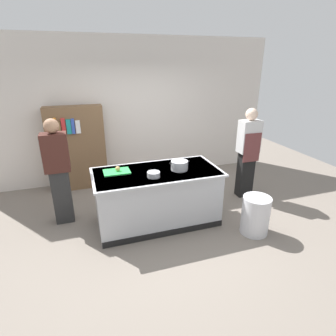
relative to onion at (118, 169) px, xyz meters
name	(u,v)px	position (x,y,z in m)	size (l,w,h in m)	color
ground_plane	(158,221)	(0.58, -0.15, -0.96)	(10.00, 10.00, 0.00)	slate
back_wall	(129,111)	(0.58, 1.95, 0.54)	(6.40, 0.12, 3.00)	silver
counter_island	(157,196)	(0.58, -0.16, -0.49)	(1.98, 0.98, 0.90)	#B7BABF
cutting_board	(117,172)	(-0.02, 0.00, -0.05)	(0.40, 0.28, 0.02)	green
onion	(118,169)	(0.00, 0.00, 0.00)	(0.07, 0.07, 0.07)	tan
stock_pot	(179,165)	(0.94, -0.20, 0.02)	(0.33, 0.27, 0.15)	#B7BABF
mixing_bowl	(154,174)	(0.47, -0.36, -0.02)	(0.19, 0.19, 0.08)	#B7BABF
trash_bin	(255,215)	(1.92, -0.92, -0.66)	(0.42, 0.42, 0.60)	silver
person_chef	(248,151)	(2.48, 0.24, -0.04)	(0.38, 0.25, 1.72)	black
person_guest	(58,170)	(-0.88, 0.35, -0.05)	(0.38, 0.24, 1.72)	#2A2A2A
bookshelf	(77,148)	(-0.58, 1.64, -0.10)	(1.10, 0.31, 1.70)	brown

